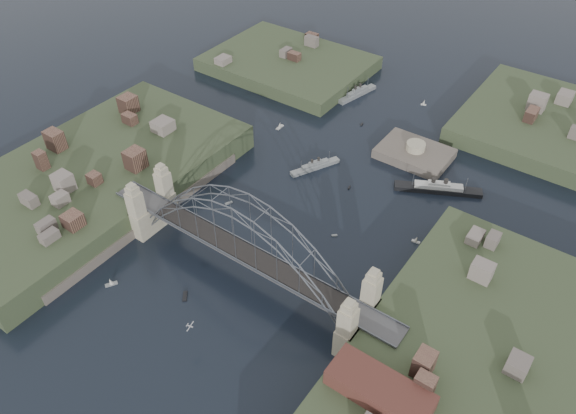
# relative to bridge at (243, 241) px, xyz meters

# --- Properties ---
(ground) EXTENTS (500.00, 500.00, 0.00)m
(ground) POSITION_rel_bridge_xyz_m (0.00, 0.00, -12.32)
(ground) COLOR black
(ground) RESTS_ON ground
(bridge) EXTENTS (84.00, 13.80, 24.60)m
(bridge) POSITION_rel_bridge_xyz_m (0.00, 0.00, 0.00)
(bridge) COLOR #4E4E50
(bridge) RESTS_ON ground
(shore_west) EXTENTS (50.50, 90.00, 12.00)m
(shore_west) POSITION_rel_bridge_xyz_m (-57.32, 0.00, -10.35)
(shore_west) COLOR #364328
(shore_west) RESTS_ON ground
(shore_east) EXTENTS (50.50, 90.00, 12.00)m
(shore_east) POSITION_rel_bridge_xyz_m (57.32, 0.00, -10.35)
(shore_east) COLOR #364328
(shore_east) RESTS_ON ground
(headland_nw) EXTENTS (60.00, 45.00, 9.00)m
(headland_nw) POSITION_rel_bridge_xyz_m (-55.00, 95.00, -11.82)
(headland_nw) COLOR #364328
(headland_nw) RESTS_ON ground
(headland_ne) EXTENTS (70.00, 55.00, 9.50)m
(headland_ne) POSITION_rel_bridge_xyz_m (50.00, 110.00, -11.57)
(headland_ne) COLOR #364328
(headland_ne) RESTS_ON ground
(fort_island) EXTENTS (22.00, 16.00, 9.40)m
(fort_island) POSITION_rel_bridge_xyz_m (12.00, 70.00, -12.66)
(fort_island) COLOR #5C5249
(fort_island) RESTS_ON ground
(wharf_shed) EXTENTS (20.00, 8.00, 4.00)m
(wharf_shed) POSITION_rel_bridge_xyz_m (44.00, -14.00, -2.32)
(wharf_shed) COLOR #592D26
(wharf_shed) RESTS_ON shore_east
(naval_cruiser_near) EXTENTS (9.33, 15.96, 5.00)m
(naval_cruiser_near) POSITION_rel_bridge_xyz_m (-10.36, 46.90, -11.55)
(naval_cruiser_near) COLOR gray
(naval_cruiser_near) RESTS_ON ground
(naval_cruiser_far) EXTENTS (6.41, 18.16, 6.09)m
(naval_cruiser_far) POSITION_rel_bridge_xyz_m (-22.10, 92.98, -11.38)
(naval_cruiser_far) COLOR gray
(naval_cruiser_far) RESTS_ON ground
(ocean_liner) EXTENTS (24.11, 14.53, 6.21)m
(ocean_liner) POSITION_rel_bridge_xyz_m (25.14, 58.68, -11.36)
(ocean_liner) COLOR black
(ocean_liner) RESTS_ON ground
(aeroplane) EXTENTS (1.56, 2.79, 0.41)m
(aeroplane) POSITION_rel_bridge_xyz_m (3.15, -22.60, -5.55)
(aeroplane) COLOR #B8BAC0
(small_boat_a) EXTENTS (1.60, 2.27, 0.45)m
(small_boat_a) POSITION_rel_bridge_xyz_m (-21.35, 18.58, -12.17)
(small_boat_a) COLOR silver
(small_boat_a) RESTS_ON ground
(small_boat_b) EXTENTS (1.50, 1.39, 0.45)m
(small_boat_b) POSITION_rel_bridge_xyz_m (10.42, 24.92, -12.17)
(small_boat_b) COLOR silver
(small_boat_b) RESTS_ON ground
(small_boat_c) EXTENTS (2.65, 2.94, 0.45)m
(small_boat_c) POSITION_rel_bridge_xyz_m (-7.76, -13.74, -12.17)
(small_boat_c) COLOR silver
(small_boat_c) RESTS_ON ground
(small_boat_d) EXTENTS (2.34, 1.13, 2.38)m
(small_boat_d) POSITION_rel_bridge_xyz_m (29.28, 35.50, -11.43)
(small_boat_d) COLOR silver
(small_boat_d) RESTS_ON ground
(small_boat_e) EXTENTS (1.20, 3.40, 2.38)m
(small_boat_e) POSITION_rel_bridge_xyz_m (-32.73, 58.96, -11.63)
(small_boat_e) COLOR silver
(small_boat_e) RESTS_ON ground
(small_boat_f) EXTENTS (0.84, 1.54, 0.45)m
(small_boat_f) POSITION_rel_bridge_xyz_m (3.22, 44.75, -12.17)
(small_boat_f) COLOR silver
(small_boat_f) RESTS_ON ground
(small_boat_h) EXTENTS (0.87, 1.80, 0.45)m
(small_boat_h) POSITION_rel_bridge_xyz_m (-10.86, 76.82, -12.17)
(small_boat_h) COLOR silver
(small_boat_h) RESTS_ON ground
(small_boat_i) EXTENTS (2.60, 2.44, 2.38)m
(small_boat_i) POSITION_rel_bridge_xyz_m (30.96, 9.34, -11.51)
(small_boat_i) COLOR silver
(small_boat_i) RESTS_ON ground
(small_boat_j) EXTENTS (2.38, 3.10, 2.38)m
(small_boat_j) POSITION_rel_bridge_xyz_m (-25.08, -21.52, -11.57)
(small_boat_j) COLOR silver
(small_boat_j) RESTS_ON ground
(small_boat_k) EXTENTS (2.08, 1.35, 2.38)m
(small_boat_k) POSITION_rel_bridge_xyz_m (0.79, 101.19, -11.38)
(small_boat_k) COLOR silver
(small_boat_k) RESTS_ON ground
(small_boat_l) EXTENTS (1.36, 2.57, 2.38)m
(small_boat_l) POSITION_rel_bridge_xyz_m (-37.94, 26.81, -11.47)
(small_boat_l) COLOR silver
(small_boat_l) RESTS_ON ground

